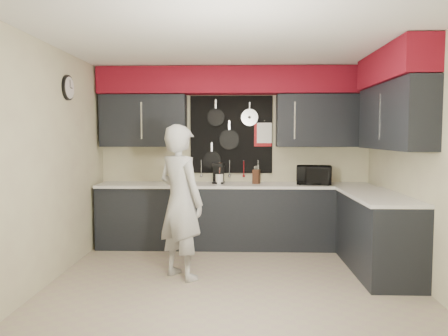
{
  "coord_description": "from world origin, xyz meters",
  "views": [
    {
      "loc": [
        0.05,
        -4.79,
        1.61
      ],
      "look_at": [
        -0.12,
        0.5,
        1.22
      ],
      "focal_mm": 35.0,
      "sensor_mm": 36.0,
      "label": 1
    }
  ],
  "objects_px": {
    "microwave": "(314,175)",
    "coffee_maker": "(218,173)",
    "utensil_crock": "(219,179)",
    "person": "(181,202)",
    "knife_block": "(256,177)"
  },
  "relations": [
    {
      "from": "utensil_crock",
      "to": "person",
      "type": "xyz_separation_m",
      "value": [
        -0.38,
        -1.38,
        -0.12
      ]
    },
    {
      "from": "microwave",
      "to": "coffee_maker",
      "type": "xyz_separation_m",
      "value": [
        -1.36,
        0.1,
        0.02
      ]
    },
    {
      "from": "microwave",
      "to": "utensil_crock",
      "type": "relative_size",
      "value": 3.4
    },
    {
      "from": "microwave",
      "to": "knife_block",
      "type": "relative_size",
      "value": 2.35
    },
    {
      "from": "knife_block",
      "to": "utensil_crock",
      "type": "xyz_separation_m",
      "value": [
        -0.53,
        -0.03,
        -0.03
      ]
    },
    {
      "from": "coffee_maker",
      "to": "utensil_crock",
      "type": "bearing_deg",
      "value": -71.62
    },
    {
      "from": "knife_block",
      "to": "microwave",
      "type": "bearing_deg",
      "value": 15.75
    },
    {
      "from": "utensil_crock",
      "to": "coffee_maker",
      "type": "relative_size",
      "value": 0.48
    },
    {
      "from": "utensil_crock",
      "to": "microwave",
      "type": "bearing_deg",
      "value": -1.0
    },
    {
      "from": "utensil_crock",
      "to": "person",
      "type": "relative_size",
      "value": 0.08
    },
    {
      "from": "knife_block",
      "to": "utensil_crock",
      "type": "height_order",
      "value": "knife_block"
    },
    {
      "from": "knife_block",
      "to": "person",
      "type": "xyz_separation_m",
      "value": [
        -0.91,
        -1.41,
        -0.16
      ]
    },
    {
      "from": "microwave",
      "to": "knife_block",
      "type": "bearing_deg",
      "value": -174.18
    },
    {
      "from": "utensil_crock",
      "to": "coffee_maker",
      "type": "bearing_deg",
      "value": 102.93
    },
    {
      "from": "microwave",
      "to": "coffee_maker",
      "type": "height_order",
      "value": "coffee_maker"
    }
  ]
}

